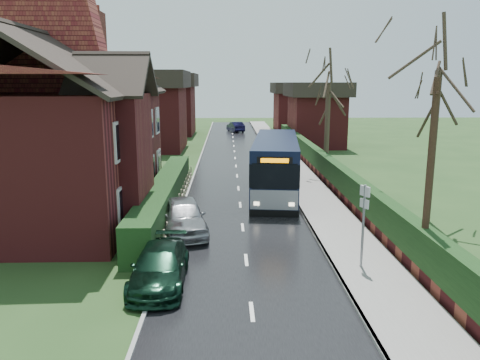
{
  "coord_description": "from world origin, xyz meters",
  "views": [
    {
      "loc": [
        -0.68,
        -18.35,
        6.46
      ],
      "look_at": [
        -0.07,
        4.01,
        1.8
      ],
      "focal_mm": 35.0,
      "sensor_mm": 36.0,
      "label": 1
    }
  ],
  "objects_px": {
    "car_silver": "(183,216)",
    "car_green": "(160,266)",
    "bus": "(276,166)",
    "telegraph_pole": "(429,181)",
    "bus_stop_sign": "(364,215)",
    "brick_house": "(62,126)"
  },
  "relations": [
    {
      "from": "brick_house",
      "to": "telegraph_pole",
      "type": "relative_size",
      "value": 2.2
    },
    {
      "from": "car_green",
      "to": "telegraph_pole",
      "type": "relative_size",
      "value": 0.63
    },
    {
      "from": "bus",
      "to": "telegraph_pole",
      "type": "distance_m",
      "value": 13.36
    },
    {
      "from": "bus",
      "to": "telegraph_pole",
      "type": "height_order",
      "value": "telegraph_pole"
    },
    {
      "from": "bus",
      "to": "bus_stop_sign",
      "type": "xyz_separation_m",
      "value": [
        1.8,
        -11.91,
        0.4
      ]
    },
    {
      "from": "car_green",
      "to": "bus_stop_sign",
      "type": "xyz_separation_m",
      "value": [
        6.9,
        0.99,
        1.41
      ]
    },
    {
      "from": "bus",
      "to": "telegraph_pole",
      "type": "bearing_deg",
      "value": -67.59
    },
    {
      "from": "bus_stop_sign",
      "to": "telegraph_pole",
      "type": "xyz_separation_m",
      "value": [
        1.8,
        -0.84,
        1.34
      ]
    },
    {
      "from": "car_green",
      "to": "brick_house",
      "type": "bearing_deg",
      "value": 123.31
    },
    {
      "from": "bus",
      "to": "bus_stop_sign",
      "type": "bearing_deg",
      "value": -74.77
    },
    {
      "from": "car_silver",
      "to": "telegraph_pole",
      "type": "relative_size",
      "value": 0.68
    },
    {
      "from": "brick_house",
      "to": "telegraph_pole",
      "type": "height_order",
      "value": "brick_house"
    },
    {
      "from": "bus",
      "to": "bus_stop_sign",
      "type": "relative_size",
      "value": 3.57
    },
    {
      "from": "bus_stop_sign",
      "to": "car_silver",
      "type": "bearing_deg",
      "value": 123.74
    },
    {
      "from": "bus",
      "to": "telegraph_pole",
      "type": "relative_size",
      "value": 1.65
    },
    {
      "from": "bus_stop_sign",
      "to": "telegraph_pole",
      "type": "bearing_deg",
      "value": -47.93
    },
    {
      "from": "car_silver",
      "to": "car_green",
      "type": "distance_m",
      "value": 5.34
    },
    {
      "from": "car_silver",
      "to": "car_green",
      "type": "height_order",
      "value": "car_silver"
    },
    {
      "from": "brick_house",
      "to": "car_green",
      "type": "distance_m",
      "value": 11.18
    },
    {
      "from": "car_green",
      "to": "bus_stop_sign",
      "type": "relative_size",
      "value": 1.37
    },
    {
      "from": "brick_house",
      "to": "bus",
      "type": "relative_size",
      "value": 1.33
    },
    {
      "from": "car_silver",
      "to": "car_green",
      "type": "relative_size",
      "value": 1.07
    }
  ]
}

